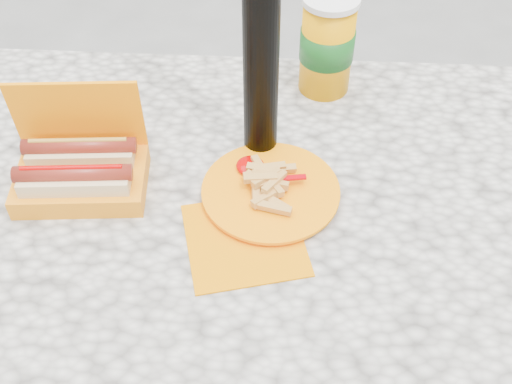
{
  "coord_description": "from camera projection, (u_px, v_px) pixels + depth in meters",
  "views": [
    {
      "loc": [
        0.04,
        -0.57,
        1.42
      ],
      "look_at": [
        0.0,
        0.02,
        0.8
      ],
      "focal_mm": 45.0,
      "sensor_mm": 36.0,
      "label": 1
    }
  ],
  "objects": [
    {
      "name": "picnic_table",
      "position": [
        254.0,
        274.0,
        0.96
      ],
      "size": [
        1.2,
        0.8,
        0.75
      ],
      "color": "beige",
      "rests_on": "ground"
    },
    {
      "name": "hotdog_box",
      "position": [
        80.0,
        170.0,
        0.91
      ],
      "size": [
        0.19,
        0.14,
        0.15
      ],
      "rotation": [
        0.0,
        0.0,
        0.09
      ],
      "color": "orange",
      "rests_on": "picnic_table"
    },
    {
      "name": "fries_plate",
      "position": [
        268.0,
        193.0,
        0.91
      ],
      "size": [
        0.22,
        0.28,
        0.04
      ],
      "rotation": [
        0.0,
        0.0,
        -0.06
      ],
      "color": "orange",
      "rests_on": "picnic_table"
    },
    {
      "name": "soda_cup",
      "position": [
        327.0,
        44.0,
        1.03
      ],
      "size": [
        0.09,
        0.09,
        0.17
      ],
      "rotation": [
        0.0,
        0.0,
        -0.27
      ],
      "color": "#F99B00",
      "rests_on": "picnic_table"
    }
  ]
}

